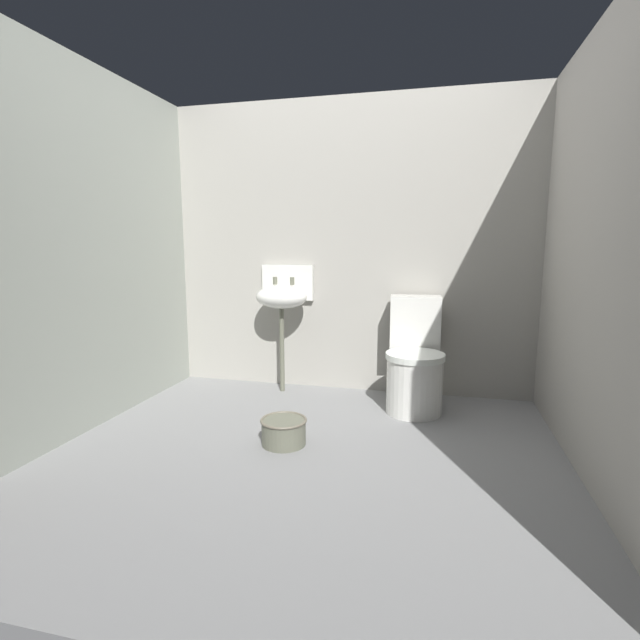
{
  "coord_description": "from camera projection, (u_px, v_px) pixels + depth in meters",
  "views": [
    {
      "loc": [
        0.67,
        -2.42,
        1.15
      ],
      "look_at": [
        0.0,
        0.3,
        0.7
      ],
      "focal_mm": 26.52,
      "sensor_mm": 36.0,
      "label": 1
    }
  ],
  "objects": [
    {
      "name": "toilet_near_wall",
      "position": [
        415.0,
        364.0,
        3.31
      ],
      "size": [
        0.42,
        0.61,
        0.78
      ],
      "rotation": [
        0.0,
        0.0,
        3.21
      ],
      "color": "silver",
      "rests_on": "ground"
    },
    {
      "name": "wall_right",
      "position": [
        607.0,
        250.0,
        2.24
      ],
      "size": [
        0.1,
        2.62,
        2.24
      ],
      "primitive_type": "cube",
      "color": "#9E9A92",
      "rests_on": "ground"
    },
    {
      "name": "wall_back",
      "position": [
        349.0,
        248.0,
        3.69
      ],
      "size": [
        3.21,
        0.1,
        2.24
      ],
      "primitive_type": "cube",
      "color": "#A09C93",
      "rests_on": "ground"
    },
    {
      "name": "sink",
      "position": [
        282.0,
        296.0,
        3.66
      ],
      "size": [
        0.42,
        0.35,
        0.99
      ],
      "color": "#626453",
      "rests_on": "ground"
    },
    {
      "name": "bucket",
      "position": [
        284.0,
        431.0,
        2.74
      ],
      "size": [
        0.27,
        0.27,
        0.15
      ],
      "color": "#626453",
      "rests_on": "ground"
    },
    {
      "name": "wall_left",
      "position": [
        85.0,
        249.0,
        2.92
      ],
      "size": [
        0.1,
        2.62,
        2.24
      ],
      "primitive_type": "cube",
      "color": "#999F94",
      "rests_on": "ground"
    },
    {
      "name": "ground_plane",
      "position": [
        307.0,
        457.0,
        2.67
      ],
      "size": [
        3.21,
        2.82,
        0.08
      ],
      "primitive_type": "cube",
      "color": "gray"
    }
  ]
}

